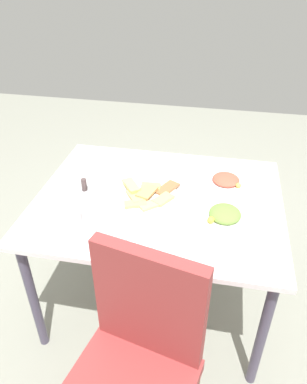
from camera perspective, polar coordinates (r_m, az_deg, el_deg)
ground_plane at (r=2.23m, az=0.63°, el=-15.81°), size 6.00×6.00×0.00m
dining_table at (r=1.80m, az=0.75°, el=-2.79°), size 1.16×0.92×0.70m
dining_chair at (r=1.38m, az=-2.69°, el=-24.33°), size 0.50×0.51×0.93m
pide_platter at (r=1.76m, az=-1.05°, el=-0.38°), size 0.30×0.29×0.04m
salad_plate_greens at (r=1.89m, az=11.14°, el=1.75°), size 0.20×0.20×0.04m
salad_plate_rice at (r=1.65m, az=10.94°, el=-3.48°), size 0.20×0.20×0.05m
soda_can at (r=1.60m, az=-12.44°, el=-3.16°), size 0.09×0.09×0.12m
paper_napkin at (r=1.54m, az=-4.18°, el=-6.86°), size 0.11×0.11×0.00m
fork at (r=1.55m, az=-4.02°, el=-6.32°), size 0.19×0.05×0.00m
spoon at (r=1.52m, az=-4.36°, el=-7.18°), size 0.19×0.02×0.00m
condiment_caddy at (r=1.81m, az=-10.14°, el=0.55°), size 0.10×0.10×0.08m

